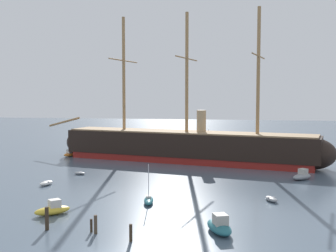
% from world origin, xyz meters
% --- Properties ---
extents(tall_ship, '(61.34, 18.58, 29.82)m').
position_xyz_m(tall_ship, '(0.13, 51.61, 3.25)').
color(tall_ship, maroon).
rests_on(tall_ship, ground).
extents(motorboat_foreground_left, '(4.11, 4.03, 1.71)m').
position_xyz_m(motorboat_foreground_left, '(-9.67, 11.15, 0.60)').
color(motorboat_foreground_left, gold).
rests_on(motorboat_foreground_left, ground).
extents(motorboat_foreground_right, '(3.58, 5.01, 1.94)m').
position_xyz_m(motorboat_foreground_right, '(9.25, 8.06, 0.68)').
color(motorboat_foreground_right, '#236670').
rests_on(motorboat_foreground_right, ground).
extents(sailboat_near_centre, '(1.86, 3.98, 4.99)m').
position_xyz_m(sailboat_near_centre, '(-0.09, 17.91, 0.42)').
color(sailboat_near_centre, '#236670').
rests_on(sailboat_near_centre, ground).
extents(dinghy_mid_left, '(1.72, 2.91, 0.65)m').
position_xyz_m(dinghy_mid_left, '(-17.54, 25.61, 0.33)').
color(dinghy_mid_left, silver).
rests_on(dinghy_mid_left, ground).
extents(dinghy_mid_right, '(2.01, 2.73, 0.59)m').
position_xyz_m(dinghy_mid_right, '(15.04, 21.66, 0.30)').
color(dinghy_mid_right, gray).
rests_on(dinghy_mid_right, ground).
extents(dinghy_alongside_bow, '(2.06, 1.01, 0.47)m').
position_xyz_m(dinghy_alongside_bow, '(-15.82, 34.50, 0.24)').
color(dinghy_alongside_bow, gray).
rests_on(dinghy_alongside_bow, ground).
extents(motorboat_alongside_stern, '(4.02, 4.25, 1.74)m').
position_xyz_m(motorboat_alongside_stern, '(20.74, 36.79, 0.61)').
color(motorboat_alongside_stern, gray).
rests_on(motorboat_alongside_stern, ground).
extents(motorboat_far_left, '(2.80, 3.91, 1.52)m').
position_xyz_m(motorboat_far_left, '(-26.07, 54.58, 0.53)').
color(motorboat_far_left, orange).
rests_on(motorboat_far_left, ground).
extents(sailboat_distant_centre, '(3.85, 4.31, 5.81)m').
position_xyz_m(sailboat_distant_centre, '(3.86, 61.56, 0.49)').
color(sailboat_distant_centre, '#1E284C').
rests_on(sailboat_distant_centre, ground).
extents(mooring_piling_nearest, '(0.25, 0.25, 1.33)m').
position_xyz_m(mooring_piling_nearest, '(-3.17, 5.98, 0.67)').
color(mooring_piling_nearest, '#382B1E').
rests_on(mooring_piling_nearest, ground).
extents(mooring_piling_left_pair, '(0.30, 0.30, 1.64)m').
position_xyz_m(mooring_piling_left_pair, '(1.36, 4.05, 0.82)').
color(mooring_piling_left_pair, '#382B1E').
rests_on(mooring_piling_left_pair, ground).
extents(mooring_piling_right_pair, '(0.39, 0.39, 2.33)m').
position_xyz_m(mooring_piling_right_pair, '(-7.80, 5.90, 1.17)').
color(mooring_piling_right_pair, '#382B1E').
rests_on(mooring_piling_right_pair, ground).
extents(mooring_piling_midwater, '(0.34, 0.34, 1.84)m').
position_xyz_m(mooring_piling_midwater, '(-2.60, 5.63, 0.92)').
color(mooring_piling_midwater, '#4C3D2D').
rests_on(mooring_piling_midwater, ground).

